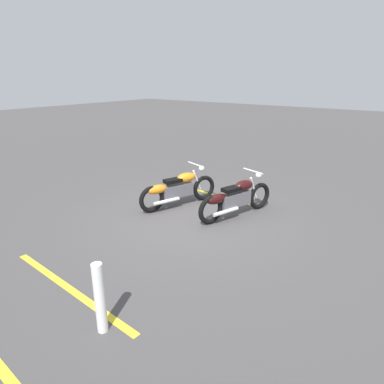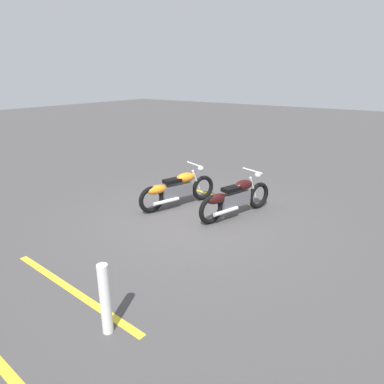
% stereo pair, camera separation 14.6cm
% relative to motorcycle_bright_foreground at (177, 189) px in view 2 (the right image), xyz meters
% --- Properties ---
extents(ground_plane, '(60.00, 60.00, 0.00)m').
position_rel_motorcycle_bright_foreground_xyz_m(ground_plane, '(0.32, 0.76, -0.46)').
color(ground_plane, '#474444').
extents(motorcycle_bright_foreground, '(2.14, 0.88, 1.04)m').
position_rel_motorcycle_bright_foreground_xyz_m(motorcycle_bright_foreground, '(0.00, 0.00, 0.00)').
color(motorcycle_bright_foreground, black).
rests_on(motorcycle_bright_foreground, ground).
extents(motorcycle_dark_foreground, '(2.16, 0.83, 1.04)m').
position_rel_motorcycle_bright_foreground_xyz_m(motorcycle_dark_foreground, '(-0.30, 1.49, 0.00)').
color(motorcycle_dark_foreground, black).
rests_on(motorcycle_dark_foreground, ground).
extents(bollard_post, '(0.14, 0.14, 1.00)m').
position_rel_motorcycle_bright_foreground_xyz_m(bollard_post, '(4.05, 2.03, 0.04)').
color(bollard_post, white).
rests_on(bollard_post, ground).
extents(parking_stripe_near, '(0.31, 3.20, 0.01)m').
position_rel_motorcycle_bright_foreground_xyz_m(parking_stripe_near, '(-1.30, 0.13, -0.46)').
color(parking_stripe_near, yellow).
rests_on(parking_stripe_near, ground).
extents(parking_stripe_mid, '(0.31, 3.20, 0.01)m').
position_rel_motorcycle_bright_foreground_xyz_m(parking_stripe_mid, '(3.78, 0.88, -0.46)').
color(parking_stripe_mid, yellow).
rests_on(parking_stripe_mid, ground).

